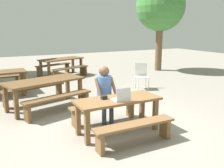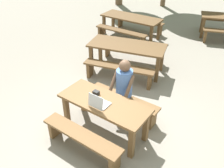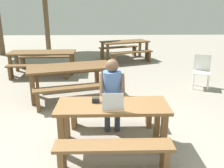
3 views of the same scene
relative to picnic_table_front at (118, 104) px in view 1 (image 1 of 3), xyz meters
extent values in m
plane|color=gray|center=(0.00, 0.00, -0.60)|extent=(30.00, 30.00, 0.00)
cube|color=brown|center=(0.00, 0.00, 0.10)|extent=(1.73, 0.70, 0.05)
cube|color=brown|center=(-0.77, -0.25, -0.27)|extent=(0.09, 0.09, 0.67)
cube|color=brown|center=(0.77, -0.25, -0.27)|extent=(0.09, 0.09, 0.67)
cube|color=brown|center=(-0.77, 0.25, -0.27)|extent=(0.09, 0.09, 0.67)
cube|color=brown|center=(0.77, 0.25, -0.27)|extent=(0.09, 0.09, 0.67)
cube|color=brown|center=(0.00, -0.66, -0.20)|extent=(1.60, 0.30, 0.05)
cube|color=brown|center=(-0.70, -0.66, -0.41)|extent=(0.08, 0.24, 0.38)
cube|color=brown|center=(0.70, -0.66, -0.41)|extent=(0.08, 0.24, 0.38)
cube|color=brown|center=(0.00, 0.66, -0.20)|extent=(1.60, 0.30, 0.05)
cube|color=brown|center=(-0.70, 0.66, -0.41)|extent=(0.08, 0.24, 0.38)
cube|color=brown|center=(0.70, 0.66, -0.41)|extent=(0.08, 0.24, 0.38)
cube|color=silver|center=(0.00, -0.10, 0.13)|extent=(0.31, 0.25, 0.02)
cube|color=silver|center=(0.00, -0.24, 0.26)|extent=(0.31, 0.05, 0.25)
cube|color=black|center=(0.00, -0.23, 0.26)|extent=(0.29, 0.04, 0.23)
cube|color=black|center=(-0.26, 0.09, 0.16)|extent=(0.11, 0.09, 0.07)
cylinder|color=#333847|center=(-0.08, 0.48, -0.39)|extent=(0.10, 0.10, 0.43)
cylinder|color=#333847|center=(0.10, 0.48, -0.39)|extent=(0.10, 0.10, 0.43)
cube|color=#333847|center=(0.01, 0.57, -0.13)|extent=(0.28, 0.28, 0.12)
cylinder|color=#517AC6|center=(0.01, 0.66, 0.19)|extent=(0.33, 0.33, 0.56)
cylinder|color=brown|center=(-0.17, 0.56, 0.23)|extent=(0.07, 0.32, 0.41)
cylinder|color=brown|center=(0.20, 0.56, 0.23)|extent=(0.07, 0.32, 0.41)
sphere|color=brown|center=(0.01, 0.66, 0.57)|extent=(0.23, 0.23, 0.23)
cube|color=white|center=(2.50, 2.82, -0.17)|extent=(0.56, 0.56, 0.02)
cube|color=white|center=(2.57, 3.02, 0.06)|extent=(0.42, 0.16, 0.45)
cylinder|color=white|center=(2.25, 2.70, -0.39)|extent=(0.04, 0.04, 0.42)
cylinder|color=white|center=(2.61, 2.58, -0.39)|extent=(0.04, 0.04, 0.42)
cylinder|color=white|center=(2.38, 3.06, -0.39)|extent=(0.04, 0.04, 0.42)
cylinder|color=white|center=(2.74, 2.94, -0.39)|extent=(0.04, 0.04, 0.42)
cube|color=brown|center=(0.67, 6.37, 0.15)|extent=(2.07, 1.40, 0.05)
cube|color=brown|center=(-0.03, 5.80, -0.24)|extent=(0.12, 0.12, 0.73)
cube|color=brown|center=(1.58, 6.40, -0.24)|extent=(0.12, 0.12, 0.73)
cube|color=brown|center=(-0.23, 6.34, -0.24)|extent=(0.12, 0.12, 0.73)
cube|color=brown|center=(1.37, 6.94, -0.24)|extent=(0.12, 0.12, 0.73)
cube|color=brown|center=(0.89, 5.79, -0.16)|extent=(1.72, 0.89, 0.05)
cube|color=brown|center=(0.18, 5.52, -0.39)|extent=(0.16, 0.25, 0.41)
cube|color=brown|center=(1.61, 6.05, -0.39)|extent=(0.16, 0.25, 0.41)
cube|color=brown|center=(0.45, 6.96, -0.16)|extent=(1.72, 0.89, 0.05)
cube|color=brown|center=(-0.26, 6.69, -0.39)|extent=(0.16, 0.25, 0.41)
cube|color=brown|center=(1.17, 7.22, -0.39)|extent=(0.16, 0.25, 0.41)
cube|color=brown|center=(-1.21, 4.17, -0.27)|extent=(0.09, 0.09, 0.67)
cube|color=brown|center=(-1.23, 4.78, -0.27)|extent=(0.09, 0.09, 0.67)
cube|color=brown|center=(-1.30, 3.81, -0.40)|extent=(0.09, 0.24, 0.39)
cube|color=brown|center=(-1.34, 5.13, -0.40)|extent=(0.09, 0.24, 0.39)
cube|color=brown|center=(-0.96, 2.28, 0.14)|extent=(2.18, 1.36, 0.05)
cube|color=brown|center=(-1.76, 1.72, -0.24)|extent=(0.11, 0.11, 0.72)
cube|color=brown|center=(0.00, 2.21, -0.24)|extent=(0.11, 0.11, 0.72)
cube|color=brown|center=(-1.93, 2.35, -0.24)|extent=(0.11, 0.11, 0.72)
cube|color=brown|center=(-0.17, 2.84, -0.24)|extent=(0.11, 0.11, 0.72)
cube|color=brown|center=(-0.78, 1.63, -0.15)|extent=(1.84, 0.78, 0.05)
cube|color=brown|center=(-1.57, 1.42, -0.39)|extent=(0.14, 0.25, 0.42)
cube|color=brown|center=(0.00, 1.85, -0.39)|extent=(0.14, 0.25, 0.42)
cube|color=brown|center=(-1.14, 2.93, -0.15)|extent=(1.84, 0.78, 0.05)
cube|color=brown|center=(-1.93, 2.71, -0.39)|extent=(0.14, 0.25, 0.42)
cube|color=brown|center=(-0.36, 3.14, -0.39)|extent=(0.14, 0.25, 0.42)
cylinder|color=brown|center=(5.38, 5.68, 0.58)|extent=(0.33, 0.33, 2.36)
sphere|color=#42843D|center=(5.38, 5.68, 2.46)|extent=(2.33, 2.33, 2.33)
camera|label=1|loc=(-2.31, -4.24, 1.54)|focal=39.99mm
camera|label=2|loc=(2.18, -2.80, 2.84)|focal=39.04mm
camera|label=3|loc=(-0.09, -3.46, 1.59)|focal=38.91mm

